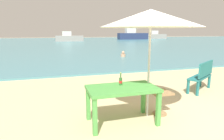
# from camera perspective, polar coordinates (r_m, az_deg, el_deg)

# --- Properties ---
(ground_plane) EXTENTS (120.00, 120.00, 0.00)m
(ground_plane) POSITION_cam_1_polar(r_m,az_deg,el_deg) (4.34, 19.37, -14.88)
(ground_plane) COLOR beige
(sea_water) EXTENTS (120.00, 50.00, 0.08)m
(sea_water) POSITION_cam_1_polar(r_m,az_deg,el_deg) (33.24, -12.75, 7.77)
(sea_water) COLOR teal
(sea_water) RESTS_ON ground_plane
(picnic_table_green) EXTENTS (1.40, 0.80, 0.76)m
(picnic_table_green) POSITION_cam_1_polar(r_m,az_deg,el_deg) (3.99, 3.00, -6.52)
(picnic_table_green) COLOR #4C9E47
(picnic_table_green) RESTS_ON ground_plane
(beer_bottle_amber) EXTENTS (0.07, 0.07, 0.26)m
(beer_bottle_amber) POSITION_cam_1_polar(r_m,az_deg,el_deg) (4.08, 2.52, -3.13)
(beer_bottle_amber) COLOR #2D662D
(beer_bottle_amber) RESTS_ON picnic_table_green
(patio_umbrella) EXTENTS (2.10, 2.10, 2.30)m
(patio_umbrella) POSITION_cam_1_polar(r_m,az_deg,el_deg) (4.21, 11.16, 14.46)
(patio_umbrella) COLOR silver
(patio_umbrella) RESTS_ON ground_plane
(side_table_wood) EXTENTS (0.44, 0.44, 0.54)m
(side_table_wood) POSITION_cam_1_polar(r_m,az_deg,el_deg) (4.60, 13.83, -8.29)
(side_table_wood) COLOR #9E7A51
(side_table_wood) RESTS_ON ground_plane
(bench_teal_center) EXTENTS (1.21, 0.93, 0.95)m
(bench_teal_center) POSITION_cam_1_polar(r_m,az_deg,el_deg) (6.72, 24.74, -1.19)
(bench_teal_center) COLOR #237275
(bench_teal_center) RESTS_ON ground_plane
(swimmer_person) EXTENTS (0.34, 0.34, 0.41)m
(swimmer_person) POSITION_cam_1_polar(r_m,az_deg,el_deg) (14.01, 3.24, 4.51)
(swimmer_person) COLOR tan
(swimmer_person) RESTS_ON sea_water
(boat_ferry) EXTENTS (5.34, 1.46, 1.94)m
(boat_ferry) POSITION_cam_1_polar(r_m,az_deg,el_deg) (50.45, 12.50, 9.69)
(boat_ferry) COLOR gray
(boat_ferry) RESTS_ON sea_water
(boat_barge) EXTENTS (6.75, 1.84, 2.46)m
(boat_barge) POSITION_cam_1_polar(r_m,az_deg,el_deg) (44.95, 5.95, 9.98)
(boat_barge) COLOR navy
(boat_barge) RESTS_ON sea_water
(boat_fishing_trawler) EXTENTS (4.91, 1.34, 1.78)m
(boat_fishing_trawler) POSITION_cam_1_polar(r_m,az_deg,el_deg) (36.83, -12.37, 9.15)
(boat_fishing_trawler) COLOR gray
(boat_fishing_trawler) RESTS_ON sea_water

